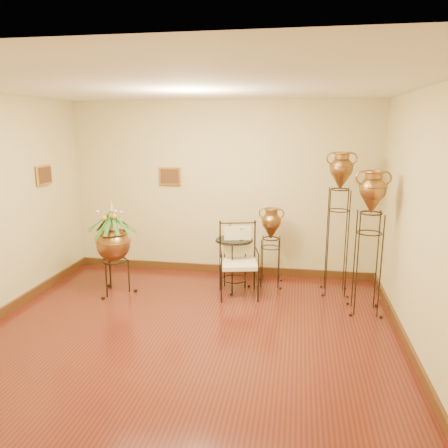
% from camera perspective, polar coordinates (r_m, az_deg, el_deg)
% --- Properties ---
extents(ground, '(5.00, 5.00, 0.00)m').
position_cam_1_polar(ground, '(5.18, -5.36, -15.06)').
color(ground, '#571C14').
rests_on(ground, ground).
extents(room_shell, '(5.02, 5.02, 2.81)m').
position_cam_1_polar(room_shell, '(4.65, -5.85, 4.26)').
color(room_shell, beige).
rests_on(room_shell, ground).
extents(amphora_tall, '(0.44, 0.44, 2.08)m').
position_cam_1_polar(amphora_tall, '(6.43, 14.67, 0.20)').
color(amphora_tall, black).
rests_on(amphora_tall, ground).
extents(amphora_mid, '(0.45, 0.45, 1.89)m').
position_cam_1_polar(amphora_mid, '(5.90, 18.39, -2.21)').
color(amphora_mid, black).
rests_on(amphora_mid, ground).
extents(amphora_short, '(0.42, 0.42, 1.23)m').
position_cam_1_polar(amphora_short, '(6.69, 6.11, -2.93)').
color(amphora_short, black).
rests_on(amphora_short, ground).
extents(planter_urn, '(0.92, 0.92, 1.43)m').
position_cam_1_polar(planter_urn, '(6.48, -14.29, -2.05)').
color(planter_urn, black).
rests_on(planter_urn, ground).
extents(armchair, '(0.69, 0.66, 1.05)m').
position_cam_1_polar(armchair, '(6.24, 1.93, -4.86)').
color(armchair, black).
rests_on(armchair, ground).
extents(side_table, '(0.71, 0.71, 0.99)m').
position_cam_1_polar(side_table, '(6.53, 1.31, -5.14)').
color(side_table, black).
rests_on(side_table, ground).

